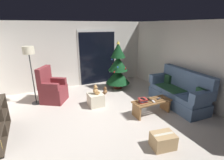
{
  "coord_description": "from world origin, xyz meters",
  "views": [
    {
      "loc": [
        -1.55,
        -3.41,
        2.35
      ],
      "look_at": [
        0.4,
        0.7,
        0.85
      ],
      "focal_mm": 26.68,
      "sensor_mm": 36.0,
      "label": 1
    }
  ],
  "objects_px": {
    "remote_graphite": "(159,98)",
    "floor_lamp": "(29,56)",
    "remote_white": "(154,101)",
    "cell_phone": "(143,99)",
    "armchair": "(52,90)",
    "remote_black": "(149,99)",
    "couch": "(179,92)",
    "cardboard_box_taped_mid_floor": "(163,141)",
    "book_stack": "(143,100)",
    "christmas_tree": "(118,68)",
    "teddy_bear_honey": "(96,90)",
    "coffee_table": "(152,105)",
    "ottoman": "(96,100)",
    "teddy_bear_chestnut_by_tree": "(105,91)"
  },
  "relations": [
    {
      "from": "remote_graphite",
      "to": "floor_lamp",
      "type": "bearing_deg",
      "value": -142.82
    },
    {
      "from": "remote_graphite",
      "to": "remote_white",
      "type": "relative_size",
      "value": 1.0
    },
    {
      "from": "floor_lamp",
      "to": "remote_white",
      "type": "bearing_deg",
      "value": -37.27
    },
    {
      "from": "cell_phone",
      "to": "armchair",
      "type": "bearing_deg",
      "value": 123.44
    },
    {
      "from": "remote_black",
      "to": "floor_lamp",
      "type": "xyz_separation_m",
      "value": [
        -2.83,
        2.02,
        1.09
      ]
    },
    {
      "from": "couch",
      "to": "remote_black",
      "type": "xyz_separation_m",
      "value": [
        -1.15,
        -0.04,
        0.01
      ]
    },
    {
      "from": "remote_white",
      "to": "armchair",
      "type": "relative_size",
      "value": 0.14
    },
    {
      "from": "cardboard_box_taped_mid_floor",
      "to": "book_stack",
      "type": "bearing_deg",
      "value": 73.85
    },
    {
      "from": "christmas_tree",
      "to": "armchair",
      "type": "height_order",
      "value": "christmas_tree"
    },
    {
      "from": "teddy_bear_honey",
      "to": "floor_lamp",
      "type": "bearing_deg",
      "value": 150.22
    },
    {
      "from": "remote_white",
      "to": "christmas_tree",
      "type": "bearing_deg",
      "value": -75.71
    },
    {
      "from": "remote_black",
      "to": "couch",
      "type": "bearing_deg",
      "value": 7.81
    },
    {
      "from": "remote_black",
      "to": "remote_white",
      "type": "height_order",
      "value": "same"
    },
    {
      "from": "armchair",
      "to": "remote_black",
      "type": "bearing_deg",
      "value": -40.08
    },
    {
      "from": "coffee_table",
      "to": "floor_lamp",
      "type": "bearing_deg",
      "value": 144.06
    },
    {
      "from": "remote_graphite",
      "to": "book_stack",
      "type": "xyz_separation_m",
      "value": [
        -0.53,
        0.0,
        0.05
      ]
    },
    {
      "from": "couch",
      "to": "ottoman",
      "type": "relative_size",
      "value": 4.51
    },
    {
      "from": "armchair",
      "to": "couch",
      "type": "bearing_deg",
      "value": -28.8
    },
    {
      "from": "remote_black",
      "to": "teddy_bear_chestnut_by_tree",
      "type": "relative_size",
      "value": 0.55
    },
    {
      "from": "christmas_tree",
      "to": "teddy_bear_honey",
      "type": "height_order",
      "value": "christmas_tree"
    },
    {
      "from": "teddy_bear_honey",
      "to": "cardboard_box_taped_mid_floor",
      "type": "distance_m",
      "value": 2.41
    },
    {
      "from": "cell_phone",
      "to": "christmas_tree",
      "type": "xyz_separation_m",
      "value": [
        0.38,
        2.18,
        0.3
      ]
    },
    {
      "from": "remote_white",
      "to": "christmas_tree",
      "type": "distance_m",
      "value": 2.31
    },
    {
      "from": "floor_lamp",
      "to": "teddy_bear_honey",
      "type": "bearing_deg",
      "value": -29.78
    },
    {
      "from": "ottoman",
      "to": "teddy_bear_honey",
      "type": "relative_size",
      "value": 1.54
    },
    {
      "from": "book_stack",
      "to": "cell_phone",
      "type": "distance_m",
      "value": 0.05
    },
    {
      "from": "couch",
      "to": "teddy_bear_chestnut_by_tree",
      "type": "relative_size",
      "value": 6.96
    },
    {
      "from": "coffee_table",
      "to": "christmas_tree",
      "type": "relative_size",
      "value": 0.6
    },
    {
      "from": "coffee_table",
      "to": "remote_black",
      "type": "xyz_separation_m",
      "value": [
        -0.04,
        0.07,
        0.15
      ]
    },
    {
      "from": "christmas_tree",
      "to": "remote_graphite",
      "type": "bearing_deg",
      "value": -85.67
    },
    {
      "from": "remote_graphite",
      "to": "cardboard_box_taped_mid_floor",
      "type": "xyz_separation_m",
      "value": [
        -0.88,
        -1.19,
        -0.26
      ]
    },
    {
      "from": "coffee_table",
      "to": "book_stack",
      "type": "relative_size",
      "value": 4.54
    },
    {
      "from": "coffee_table",
      "to": "cardboard_box_taped_mid_floor",
      "type": "relative_size",
      "value": 2.15
    },
    {
      "from": "ottoman",
      "to": "remote_graphite",
      "type": "bearing_deg",
      "value": -37.81
    },
    {
      "from": "cell_phone",
      "to": "teddy_bear_chestnut_by_tree",
      "type": "bearing_deg",
      "value": 87.73
    },
    {
      "from": "remote_black",
      "to": "remote_white",
      "type": "relative_size",
      "value": 1.0
    },
    {
      "from": "armchair",
      "to": "cardboard_box_taped_mid_floor",
      "type": "height_order",
      "value": "armchair"
    },
    {
      "from": "coffee_table",
      "to": "book_stack",
      "type": "height_order",
      "value": "book_stack"
    },
    {
      "from": "book_stack",
      "to": "teddy_bear_chestnut_by_tree",
      "type": "height_order",
      "value": "book_stack"
    },
    {
      "from": "remote_white",
      "to": "armchair",
      "type": "bearing_deg",
      "value": -25.26
    },
    {
      "from": "couch",
      "to": "ottoman",
      "type": "distance_m",
      "value": 2.56
    },
    {
      "from": "floor_lamp",
      "to": "cell_phone",
      "type": "bearing_deg",
      "value": -39.0
    },
    {
      "from": "couch",
      "to": "cell_phone",
      "type": "bearing_deg",
      "value": -175.82
    },
    {
      "from": "remote_black",
      "to": "armchair",
      "type": "bearing_deg",
      "value": 145.57
    },
    {
      "from": "remote_graphite",
      "to": "armchair",
      "type": "relative_size",
      "value": 0.14
    },
    {
      "from": "coffee_table",
      "to": "cell_phone",
      "type": "bearing_deg",
      "value": 179.1
    },
    {
      "from": "remote_graphite",
      "to": "ottoman",
      "type": "relative_size",
      "value": 0.35
    },
    {
      "from": "cell_phone",
      "to": "teddy_bear_honey",
      "type": "bearing_deg",
      "value": 116.57
    },
    {
      "from": "christmas_tree",
      "to": "floor_lamp",
      "type": "xyz_separation_m",
      "value": [
        -2.95,
        -0.1,
        0.69
      ]
    },
    {
      "from": "couch",
      "to": "coffee_table",
      "type": "height_order",
      "value": "couch"
    }
  ]
}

